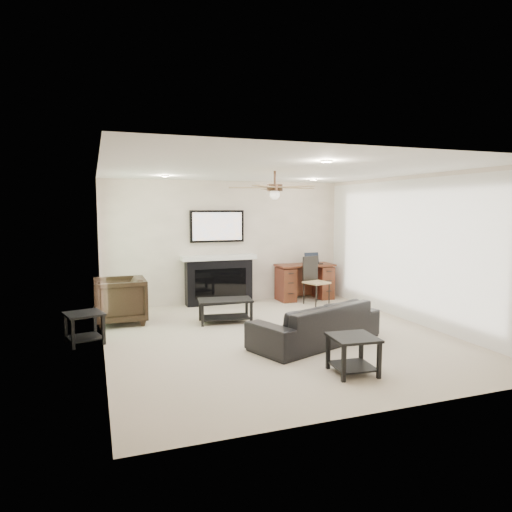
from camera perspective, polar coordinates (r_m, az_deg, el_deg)
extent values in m
plane|color=#C4B39D|center=(7.07, 2.59, -9.98)|extent=(5.50, 5.50, 0.00)
cube|color=white|center=(6.82, 2.69, 10.65)|extent=(5.00, 5.50, 0.04)
cube|color=silver|center=(9.43, -3.73, 1.75)|extent=(5.00, 0.04, 2.50)
cube|color=silver|center=(4.44, 16.28, -3.27)|extent=(5.00, 0.04, 2.50)
cube|color=silver|center=(6.33, -18.81, -0.64)|extent=(0.04, 5.50, 2.50)
cube|color=silver|center=(8.12, 19.19, 0.75)|extent=(0.04, 5.50, 2.50)
cube|color=white|center=(8.16, 18.47, 0.66)|extent=(0.04, 5.10, 2.40)
cube|color=#93BC89|center=(7.89, -18.70, -0.84)|extent=(0.04, 1.80, 2.10)
cylinder|color=#382619|center=(6.90, 2.36, 8.52)|extent=(1.40, 1.40, 0.30)
imported|color=black|center=(6.71, 7.46, -8.30)|extent=(2.17, 1.45, 0.59)
imported|color=black|center=(8.09, -16.68, -5.35)|extent=(0.86, 0.84, 0.78)
cube|color=black|center=(7.86, -3.85, -6.85)|extent=(0.96, 0.62, 0.40)
cube|color=black|center=(5.61, 12.02, -12.00)|extent=(0.57, 0.57, 0.45)
cube|color=black|center=(7.09, -20.66, -8.44)|extent=(0.62, 0.62, 0.45)
cube|color=black|center=(9.23, -4.66, -0.18)|extent=(1.52, 0.34, 1.91)
cube|color=#3D240F|center=(9.80, 6.10, -3.23)|extent=(1.22, 0.56, 0.76)
cube|color=black|center=(9.30, 7.58, -3.10)|extent=(0.52, 0.54, 0.97)
cube|color=black|center=(9.80, 7.24, -0.32)|extent=(0.33, 0.24, 0.23)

